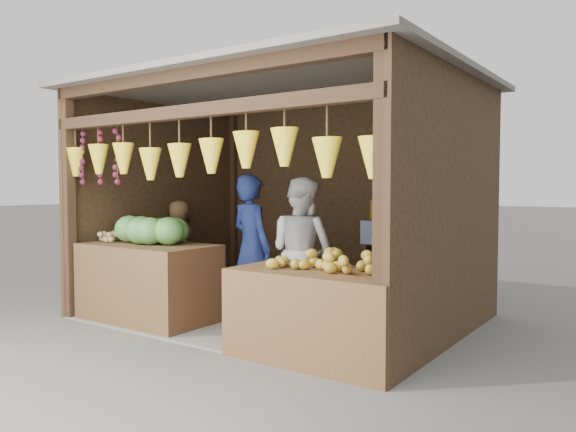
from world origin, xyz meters
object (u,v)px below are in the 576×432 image
object	(u,v)px
vendor_seated	(180,240)
man_standing	(252,248)
counter_left	(149,283)
woman_standing	(302,252)
counter_right	(323,315)

from	to	relation	value
vendor_seated	man_standing	bearing A→B (deg)	-166.17
counter_left	woman_standing	world-z (taller)	woman_standing
woman_standing	counter_left	bearing A→B (deg)	36.38
counter_left	counter_right	bearing A→B (deg)	-1.85
counter_left	woman_standing	bearing A→B (deg)	28.15
man_standing	counter_left	bearing A→B (deg)	51.92
counter_left	woman_standing	size ratio (longest dim) A/B	0.95
man_standing	vendor_seated	distance (m)	1.55
woman_standing	vendor_seated	xyz separation A→B (m)	(-2.06, 0.20, 0.00)
counter_right	man_standing	distance (m)	1.60
counter_right	woman_standing	distance (m)	1.26
man_standing	counter_right	bearing A→B (deg)	170.24
vendor_seated	counter_left	bearing A→B (deg)	146.06
man_standing	vendor_seated	world-z (taller)	man_standing
man_standing	woman_standing	xyz separation A→B (m)	(0.56, 0.17, -0.02)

